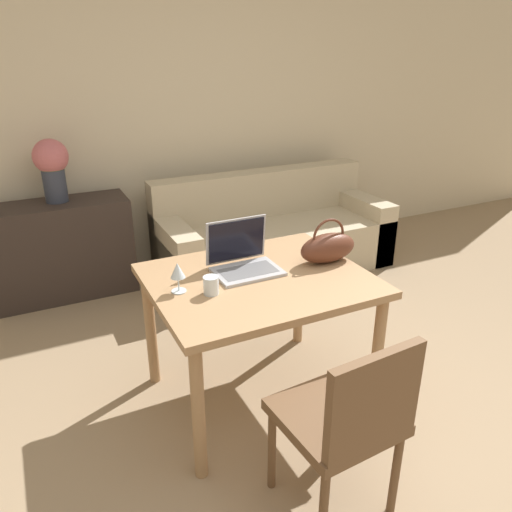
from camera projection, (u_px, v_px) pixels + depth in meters
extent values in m
plane|color=#997F60|center=(353.00, 479.00, 2.30)|extent=(14.00, 14.00, 0.00)
cube|color=beige|center=(158.00, 109.00, 4.11)|extent=(10.00, 0.06, 2.70)
cube|color=#A87F56|center=(259.00, 281.00, 2.56)|extent=(1.10, 0.91, 0.04)
cylinder|color=#A87F56|center=(198.00, 414.00, 2.18)|extent=(0.06, 0.06, 0.70)
cylinder|color=#A87F56|center=(377.00, 357.00, 2.58)|extent=(0.06, 0.06, 0.70)
cylinder|color=#A87F56|center=(151.00, 329.00, 2.83)|extent=(0.06, 0.06, 0.70)
cylinder|color=#A87F56|center=(299.00, 294.00, 3.23)|extent=(0.06, 0.06, 0.70)
cube|color=brown|center=(335.00, 417.00, 2.02)|extent=(0.47, 0.47, 0.05)
cube|color=brown|center=(374.00, 401.00, 1.78)|extent=(0.42, 0.07, 0.39)
cylinder|color=brown|center=(272.00, 449.00, 2.18)|extent=(0.04, 0.04, 0.43)
cylinder|color=brown|center=(339.00, 420.00, 2.35)|extent=(0.04, 0.04, 0.43)
cylinder|color=brown|center=(395.00, 474.00, 2.05)|extent=(0.04, 0.04, 0.43)
cube|color=#C1B293|center=(275.00, 247.00, 4.35)|extent=(1.99, 0.81, 0.42)
cube|color=#C1B293|center=(260.00, 193.00, 4.44)|extent=(1.99, 0.20, 0.40)
cube|color=#C1B293|center=(176.00, 258.00, 3.96)|extent=(0.20, 0.81, 0.56)
cube|color=#C1B293|center=(359.00, 224.00, 4.69)|extent=(0.20, 0.81, 0.56)
cube|color=#332823|center=(63.00, 250.00, 3.85)|extent=(1.03, 0.40, 0.75)
cube|color=#ADADB2|center=(247.00, 272.00, 2.59)|extent=(0.34, 0.24, 0.02)
cube|color=slate|center=(248.00, 271.00, 2.59)|extent=(0.29, 0.16, 0.00)
cube|color=#ADADB2|center=(236.00, 240.00, 2.66)|extent=(0.34, 0.03, 0.24)
cube|color=black|center=(237.00, 240.00, 2.65)|extent=(0.31, 0.03, 0.22)
cylinder|color=silver|center=(211.00, 285.00, 2.36)|extent=(0.07, 0.07, 0.09)
cylinder|color=silver|center=(179.00, 291.00, 2.40)|extent=(0.07, 0.07, 0.01)
cylinder|color=silver|center=(179.00, 284.00, 2.39)|extent=(0.01, 0.01, 0.07)
cone|color=silver|center=(178.00, 270.00, 2.36)|extent=(0.07, 0.07, 0.07)
ellipsoid|color=#592D1E|center=(328.00, 248.00, 2.70)|extent=(0.33, 0.15, 0.16)
torus|color=#592D1E|center=(329.00, 236.00, 2.67)|extent=(0.20, 0.01, 0.20)
cylinder|color=#333847|center=(55.00, 186.00, 3.69)|extent=(0.16, 0.16, 0.24)
sphere|color=#3D6B38|center=(52.00, 163.00, 3.63)|extent=(0.19, 0.19, 0.19)
sphere|color=#C6666B|center=(50.00, 156.00, 3.61)|extent=(0.25, 0.25, 0.25)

